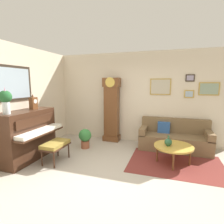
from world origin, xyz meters
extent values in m
cube|color=#B2A899|center=(0.00, 0.00, -0.05)|extent=(6.40, 6.00, 0.10)
cube|color=beige|center=(-2.60, 0.00, 1.40)|extent=(0.10, 4.90, 2.80)
cube|color=#33281E|center=(-2.54, 0.15, 1.85)|extent=(0.03, 1.10, 0.84)
cube|color=#9EB2C1|center=(-2.52, 0.15, 1.85)|extent=(0.01, 0.98, 0.72)
cube|color=beige|center=(0.00, 2.40, 1.40)|extent=(5.30, 0.10, 2.80)
cube|color=#B28E3D|center=(0.75, 2.33, 1.75)|extent=(0.60, 0.03, 0.48)
cube|color=#BCB299|center=(0.75, 2.32, 1.75)|extent=(0.54, 0.01, 0.42)
cube|color=#B28E3D|center=(2.05, 2.33, 1.70)|extent=(0.52, 0.03, 0.36)
cube|color=gray|center=(2.05, 2.32, 1.70)|extent=(0.46, 0.01, 0.30)
cube|color=#33281E|center=(1.55, 2.33, 2.00)|extent=(0.24, 0.03, 0.20)
cube|color=#998EA8|center=(1.55, 2.32, 2.00)|extent=(0.18, 0.01, 0.14)
cube|color=#B28E3D|center=(1.55, 2.33, 1.55)|extent=(0.26, 0.03, 0.22)
cube|color=#9EB2C1|center=(1.55, 2.32, 1.55)|extent=(0.20, 0.01, 0.16)
cube|color=maroon|center=(1.23, 0.96, 0.00)|extent=(2.10, 1.50, 0.01)
cube|color=#3D2316|center=(-2.25, 0.15, 0.60)|extent=(0.60, 1.44, 1.21)
cube|color=#3D2316|center=(-1.82, 0.15, 0.68)|extent=(0.28, 1.38, 0.04)
cube|color=white|center=(-1.82, 0.15, 0.74)|extent=(0.26, 1.32, 0.08)
cube|color=#3D2316|center=(-1.93, 0.15, 0.98)|extent=(0.03, 1.20, 0.20)
cube|color=#3D2316|center=(-1.48, 0.22, 0.38)|extent=(0.42, 0.70, 0.04)
cube|color=olive|center=(-1.48, 0.22, 0.44)|extent=(0.40, 0.68, 0.08)
cylinder|color=#3D2316|center=(-1.32, -0.08, 0.18)|extent=(0.04, 0.04, 0.36)
cylinder|color=#3D2316|center=(-1.32, 0.52, 0.18)|extent=(0.04, 0.04, 0.36)
cylinder|color=#3D2316|center=(-1.64, -0.08, 0.18)|extent=(0.04, 0.04, 0.36)
cylinder|color=#3D2316|center=(-1.64, 0.52, 0.18)|extent=(0.04, 0.04, 0.36)
cube|color=brown|center=(-0.72, 2.15, 0.09)|extent=(0.52, 0.34, 0.18)
cube|color=brown|center=(-0.72, 2.15, 0.89)|extent=(0.44, 0.28, 1.78)
cube|color=brown|center=(-0.72, 2.15, 1.88)|extent=(0.52, 0.32, 0.28)
cylinder|color=gold|center=(-0.72, 1.99, 1.88)|extent=(0.30, 0.02, 0.30)
cylinder|color=gold|center=(-0.72, 2.10, 0.95)|extent=(0.03, 0.03, 0.70)
cube|color=brown|center=(1.21, 1.93, 0.21)|extent=(1.90, 0.80, 0.42)
cube|color=brown|center=(1.21, 2.23, 0.62)|extent=(1.90, 0.20, 0.44)
cube|color=brown|center=(0.35, 1.93, 0.50)|extent=(0.18, 0.80, 0.20)
cube|color=brown|center=(2.07, 1.93, 0.50)|extent=(0.18, 0.80, 0.20)
cube|color=#2D5699|center=(0.91, 2.07, 0.58)|extent=(0.34, 0.12, 0.32)
cylinder|color=gold|center=(1.17, 0.97, 0.42)|extent=(0.88, 0.88, 0.04)
torus|color=brown|center=(1.17, 0.97, 0.42)|extent=(0.88, 0.88, 0.04)
cylinder|color=brown|center=(1.17, 1.33, 0.20)|extent=(0.04, 0.04, 0.40)
cylinder|color=brown|center=(1.53, 0.97, 0.20)|extent=(0.04, 0.04, 0.40)
cylinder|color=brown|center=(1.17, 0.61, 0.20)|extent=(0.04, 0.04, 0.40)
cylinder|color=brown|center=(0.81, 0.97, 0.20)|extent=(0.04, 0.04, 0.40)
cube|color=brown|center=(-2.23, 0.43, 1.36)|extent=(0.12, 0.18, 0.30)
cylinder|color=white|center=(-2.17, 0.43, 1.41)|extent=(0.01, 0.11, 0.11)
cone|color=brown|center=(-2.23, 0.43, 1.55)|extent=(0.10, 0.10, 0.08)
cylinder|color=silver|center=(-2.23, -0.36, 1.34)|extent=(0.15, 0.15, 0.26)
sphere|color=#235B2D|center=(-2.23, -0.36, 1.58)|extent=(0.26, 0.26, 0.26)
cone|color=#D199B7|center=(-2.20, -0.38, 1.71)|extent=(0.06, 0.06, 0.16)
cylinder|color=#234C33|center=(1.05, 0.92, 0.44)|extent=(0.09, 0.09, 0.01)
sphere|color=#285638|center=(1.05, 0.92, 0.52)|extent=(0.17, 0.17, 0.17)
cylinder|color=#285638|center=(1.05, 0.92, 0.64)|extent=(0.04, 0.04, 0.08)
cylinder|color=#935138|center=(-1.23, 1.25, 0.11)|extent=(0.24, 0.24, 0.22)
sphere|color=#387F3D|center=(-1.23, 1.25, 0.38)|extent=(0.36, 0.36, 0.36)
camera|label=1|loc=(1.03, -3.19, 1.85)|focal=28.54mm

